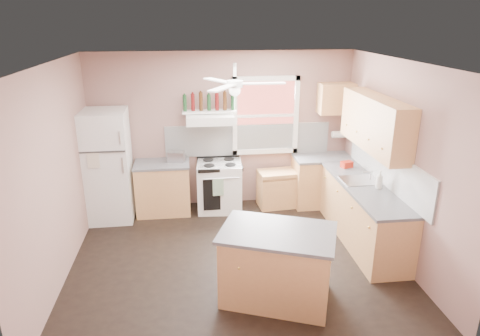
{
  "coord_description": "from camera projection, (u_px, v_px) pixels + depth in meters",
  "views": [
    {
      "loc": [
        -0.57,
        -5.22,
        3.22
      ],
      "look_at": [
        0.1,
        0.3,
        1.25
      ],
      "focal_mm": 32.0,
      "sensor_mm": 36.0,
      "label": 1
    }
  ],
  "objects": [
    {
      "name": "island_top",
      "position": [
        278.0,
        233.0,
        4.91
      ],
      "size": [
        1.53,
        1.27,
        0.04
      ],
      "primitive_type": "cube",
      "rotation": [
        0.0,
        0.0,
        -0.37
      ],
      "color": "#505053",
      "rests_on": "island"
    },
    {
      "name": "sink",
      "position": [
        360.0,
        181.0,
        6.42
      ],
      "size": [
        0.55,
        0.45,
        0.03
      ],
      "primitive_type": "cube",
      "color": "silver",
      "rests_on": "counter_right"
    },
    {
      "name": "counter_right",
      "position": [
        365.0,
        187.0,
        6.24
      ],
      "size": [
        0.62,
        2.22,
        0.04
      ],
      "primitive_type": "cube",
      "color": "#505053",
      "rests_on": "base_cabinet_right"
    },
    {
      "name": "toaster",
      "position": [
        176.0,
        157.0,
        7.21
      ],
      "size": [
        0.31,
        0.21,
        0.18
      ],
      "primitive_type": "cube",
      "rotation": [
        0.0,
        0.0,
        -0.21
      ],
      "color": "silver",
      "rests_on": "counter_left"
    },
    {
      "name": "base_cabinet_left",
      "position": [
        163.0,
        189.0,
        7.35
      ],
      "size": [
        0.9,
        0.6,
        0.86
      ],
      "primitive_type": "cube",
      "color": "tan",
      "rests_on": "floor"
    },
    {
      "name": "wine_bottles",
      "position": [
        209.0,
        102.0,
        7.12
      ],
      "size": [
        0.86,
        0.06,
        0.31
      ],
      "color": "#143819",
      "rests_on": "bottle_shelf"
    },
    {
      "name": "stove",
      "position": [
        220.0,
        186.0,
        7.46
      ],
      "size": [
        0.8,
        0.69,
        0.86
      ],
      "primitive_type": "cube",
      "rotation": [
        0.0,
        0.0,
        -0.07
      ],
      "color": "white",
      "rests_on": "floor"
    },
    {
      "name": "faucet",
      "position": [
        371.0,
        176.0,
        6.41
      ],
      "size": [
        0.03,
        0.03,
        0.14
      ],
      "primitive_type": "cylinder",
      "color": "silver",
      "rests_on": "sink"
    },
    {
      "name": "wall_right",
      "position": [
        400.0,
        162.0,
        5.84
      ],
      "size": [
        0.05,
        4.0,
        2.7
      ],
      "primitive_type": "cube",
      "color": "#8A655C",
      "rests_on": "ground"
    },
    {
      "name": "base_cabinet_right",
      "position": [
        363.0,
        215.0,
        6.39
      ],
      "size": [
        0.6,
        2.2,
        0.86
      ],
      "primitive_type": "cube",
      "color": "tan",
      "rests_on": "floor"
    },
    {
      "name": "floor",
      "position": [
        236.0,
        259.0,
        6.03
      ],
      "size": [
        4.5,
        4.5,
        0.0
      ],
      "primitive_type": "plane",
      "color": "black",
      "rests_on": "ground"
    },
    {
      "name": "backsplash_right",
      "position": [
        387.0,
        167.0,
        6.17
      ],
      "size": [
        0.03,
        2.6,
        0.55
      ],
      "primitive_type": "cube",
      "color": "white",
      "rests_on": "wall_right"
    },
    {
      "name": "refrigerator",
      "position": [
        106.0,
        166.0,
        6.98
      ],
      "size": [
        0.79,
        0.77,
        1.84
      ],
      "primitive_type": "cube",
      "rotation": [
        0.0,
        0.0,
        0.02
      ],
      "color": "white",
      "rests_on": "floor"
    },
    {
      "name": "paper_towel",
      "position": [
        339.0,
        134.0,
        7.59
      ],
      "size": [
        0.26,
        0.12,
        0.12
      ],
      "primitive_type": "cylinder",
      "rotation": [
        0.0,
        1.57,
        0.0
      ],
      "color": "white",
      "rests_on": "wall_back"
    },
    {
      "name": "ceiling",
      "position": [
        235.0,
        63.0,
        5.12
      ],
      "size": [
        4.5,
        4.5,
        0.0
      ],
      "primitive_type": "plane",
      "color": "white",
      "rests_on": "ground"
    },
    {
      "name": "red_caddy",
      "position": [
        347.0,
        164.0,
        6.96
      ],
      "size": [
        0.21,
        0.17,
        0.1
      ],
      "primitive_type": "cube",
      "rotation": [
        0.0,
        0.0,
        0.3
      ],
      "color": "#AE1F0E",
      "rests_on": "counter_right"
    },
    {
      "name": "soap_bottle",
      "position": [
        379.0,
        180.0,
        6.08
      ],
      "size": [
        0.14,
        0.14,
        0.26
      ],
      "primitive_type": "imported",
      "rotation": [
        0.0,
        0.0,
        2.32
      ],
      "color": "silver",
      "rests_on": "counter_right"
    },
    {
      "name": "base_cabinet_corner",
      "position": [
        322.0,
        181.0,
        7.67
      ],
      "size": [
        1.0,
        0.6,
        0.86
      ],
      "primitive_type": "cube",
      "color": "tan",
      "rests_on": "floor"
    },
    {
      "name": "upper_cabinet_right",
      "position": [
        375.0,
        123.0,
        6.14
      ],
      "size": [
        0.33,
        1.8,
        0.76
      ],
      "primitive_type": "cube",
      "color": "tan",
      "rests_on": "wall_right"
    },
    {
      "name": "bottle_shelf",
      "position": [
        209.0,
        111.0,
        7.18
      ],
      "size": [
        0.9,
        0.26,
        0.03
      ],
      "primitive_type": "cube",
      "color": "white",
      "rests_on": "range_hood"
    },
    {
      "name": "upper_cabinet_corner",
      "position": [
        336.0,
        98.0,
        7.33
      ],
      "size": [
        0.6,
        0.33,
        0.52
      ],
      "primitive_type": "cube",
      "color": "tan",
      "rests_on": "wall_back"
    },
    {
      "name": "wall_back",
      "position": [
        222.0,
        130.0,
        7.47
      ],
      "size": [
        4.5,
        0.05,
        2.7
      ],
      "primitive_type": "cube",
      "color": "#8A655C",
      "rests_on": "ground"
    },
    {
      "name": "ceiling_fan_hub",
      "position": [
        235.0,
        84.0,
        5.21
      ],
      "size": [
        0.2,
        0.2,
        0.08
      ],
      "primitive_type": "cylinder",
      "color": "white",
      "rests_on": "ceiling"
    },
    {
      "name": "island",
      "position": [
        277.0,
        267.0,
        5.06
      ],
      "size": [
        1.43,
        1.18,
        0.86
      ],
      "primitive_type": "cube",
      "rotation": [
        0.0,
        0.0,
        -0.37
      ],
      "color": "tan",
      "rests_on": "floor"
    },
    {
      "name": "counter_left",
      "position": [
        162.0,
        164.0,
        7.2
      ],
      "size": [
        0.92,
        0.62,
        0.04
      ],
      "primitive_type": "cube",
      "color": "#505053",
      "rests_on": "base_cabinet_left"
    },
    {
      "name": "window_view",
      "position": [
        265.0,
        116.0,
        7.43
      ],
      "size": [
        1.0,
        0.02,
        1.2
      ],
      "primitive_type": "cube",
      "color": "maroon",
      "rests_on": "wall_back"
    },
    {
      "name": "cart",
      "position": [
        277.0,
        189.0,
        7.62
      ],
      "size": [
        0.7,
        0.5,
        0.66
      ],
      "primitive_type": "cube",
      "rotation": [
        0.0,
        0.0,
        0.09
      ],
      "color": "tan",
      "rests_on": "floor"
    },
    {
      "name": "range_hood",
      "position": [
        210.0,
        119.0,
        7.1
      ],
      "size": [
        0.78,
        0.5,
        0.14
      ],
      "primitive_type": "cube",
      "color": "white",
      "rests_on": "wall_back"
    },
    {
      "name": "counter_corner",
      "position": [
        323.0,
        158.0,
        7.52
      ],
      "size": [
        1.02,
        0.62,
        0.04
      ],
      "primitive_type": "cube",
      "color": "#505053",
      "rests_on": "base_cabinet_corner"
    },
    {
      "name": "wall_left",
      "position": [
        54.0,
        176.0,
        5.32
      ],
      "size": [
        0.05,
        4.0,
        2.7
      ],
      "primitive_type": "cube",
      "color": "#8A655C",
      "rests_on": "ground"
    },
    {
      "name": "window_frame",
      "position": [
        266.0,
        116.0,
        7.41
      ],
      "size": [
        1.16,
        0.07,
        1.36
      ],
      "primitive_type": "cube",
      "color": "white",
      "rests_on": "wall_back"
    },
    {
      "name": "backsplash_back",
      "position": [
        248.0,
        140.0,
        7.54
      ],
      "size": [
        2.9,
        0.03,
        0.55
      ],
      "primitive_type": "cube",
      "color": "white",
      "rests_on": "wall_back"
    }
  ]
}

